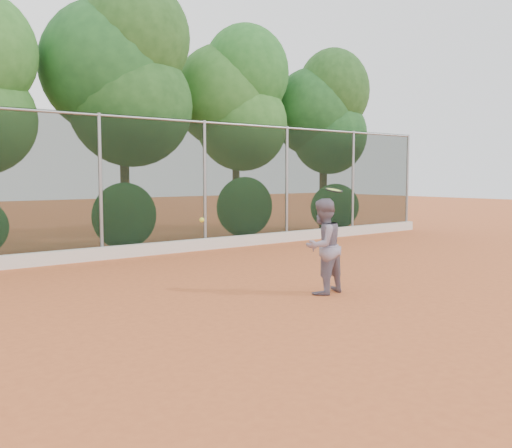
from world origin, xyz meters
TOP-DOWN VIEW (x-y plane):
  - ground at (0.00, 0.00)m, footprint 80.00×80.00m
  - concrete_curb at (0.00, 6.82)m, footprint 24.00×0.20m
  - tennis_player at (1.25, 0.75)m, footprint 0.87×0.72m
  - chainlink_fence at (-0.00, 7.00)m, footprint 24.09×0.09m
  - foliage_backdrop at (-0.55, 8.98)m, footprint 23.70×3.63m
  - tennis_racket at (1.46, 0.71)m, footprint 0.33×0.33m
  - tennis_ball_in_flight at (-1.03, 0.99)m, footprint 0.07×0.07m

SIDE VIEW (x-z plane):
  - ground at x=0.00m, z-range 0.00..0.00m
  - concrete_curb at x=0.00m, z-range 0.00..0.30m
  - tennis_player at x=1.25m, z-range 0.00..1.63m
  - tennis_ball_in_flight at x=-1.03m, z-range 1.33..1.40m
  - tennis_racket at x=1.46m, z-range 1.46..2.01m
  - chainlink_fence at x=0.00m, z-range 0.11..3.61m
  - foliage_backdrop at x=-0.55m, z-range 0.63..8.18m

